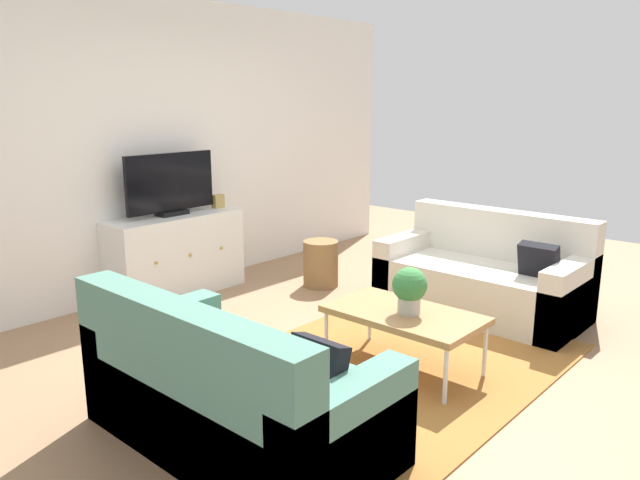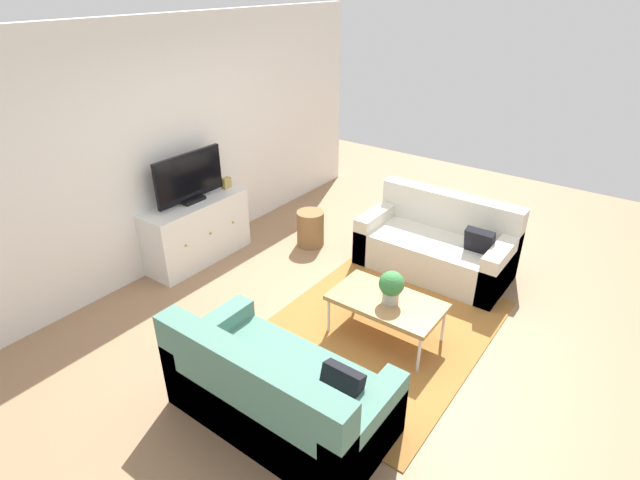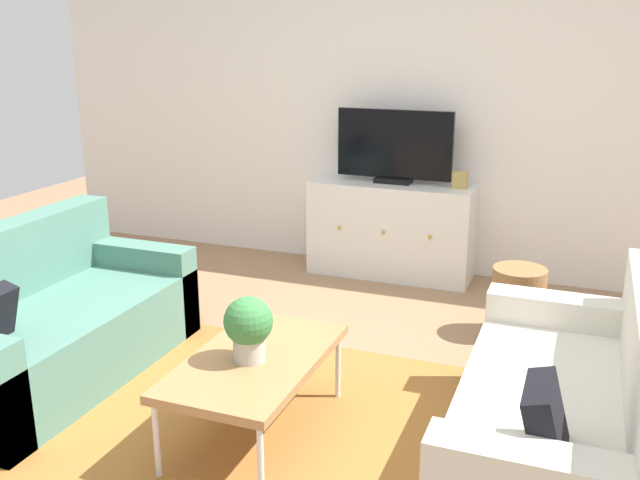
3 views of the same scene
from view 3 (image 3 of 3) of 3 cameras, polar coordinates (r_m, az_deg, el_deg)
The scene contains 11 objects.
ground_plane at distance 3.76m, azimuth -2.97°, elevation -13.61°, with size 10.00×10.00×0.00m, color #997251.
wall_back at distance 5.70m, azimuth 7.47°, elevation 11.00°, with size 6.40×0.12×2.70m, color white.
area_rug at distance 3.64m, azimuth -3.96°, elevation -14.62°, with size 2.50×1.90×0.01m, color #9E662D.
couch_left_side at distance 4.30m, azimuth -21.53°, elevation -6.60°, with size 0.86×1.67×0.85m.
couch_right_side at distance 3.28m, azimuth 20.46°, elevation -13.91°, with size 0.86×1.67×0.85m.
coffee_table at distance 3.39m, azimuth -5.26°, elevation -9.85°, with size 0.58×1.02×0.42m.
potted_plant at distance 3.28m, azimuth -5.81°, elevation -6.93°, with size 0.23×0.23×0.31m.
tv_console at distance 5.62m, azimuth 5.79°, elevation 0.87°, with size 1.28×0.47×0.75m.
flat_screen_tv at distance 5.50m, azimuth 6.05°, elevation 7.50°, with size 0.91×0.16×0.57m.
mantel_clock at distance 5.41m, azimuth 11.27°, elevation 4.80°, with size 0.11×0.07×0.13m, color tan.
wicker_basket at distance 4.70m, azimuth 15.69°, elevation -4.83°, with size 0.34×0.34×0.45m, color olive.
Camera 3 is at (1.34, -2.96, 1.89)m, focal length 39.53 mm.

